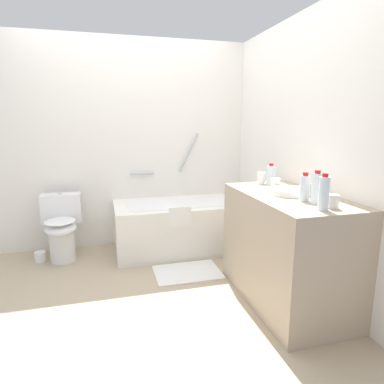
% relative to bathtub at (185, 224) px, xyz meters
% --- Properties ---
extents(ground_plane, '(3.79, 3.79, 0.00)m').
position_rel_bathtub_xyz_m(ground_plane, '(-0.59, -0.79, -0.29)').
color(ground_plane, tan).
extents(wall_back_tiled, '(3.19, 0.10, 2.30)m').
position_rel_bathtub_xyz_m(wall_back_tiled, '(-0.59, 0.41, 0.86)').
color(wall_back_tiled, white).
rests_on(wall_back_tiled, ground_plane).
extents(wall_right_mirror, '(0.10, 2.71, 2.30)m').
position_rel_bathtub_xyz_m(wall_right_mirror, '(0.86, -0.79, 0.86)').
color(wall_right_mirror, white).
rests_on(wall_right_mirror, ground_plane).
extents(bathtub, '(1.52, 0.73, 1.28)m').
position_rel_bathtub_xyz_m(bathtub, '(0.00, 0.00, 0.00)').
color(bathtub, white).
rests_on(bathtub, ground_plane).
extents(toilet, '(0.40, 0.51, 0.68)m').
position_rel_bathtub_xyz_m(toilet, '(-1.29, 0.05, 0.07)').
color(toilet, white).
rests_on(toilet, ground_plane).
extents(vanity_counter, '(0.61, 1.15, 0.86)m').
position_rel_bathtub_xyz_m(vanity_counter, '(0.50, -1.29, 0.15)').
color(vanity_counter, tan).
rests_on(vanity_counter, ground_plane).
extents(sink_basin, '(0.28, 0.28, 0.05)m').
position_rel_bathtub_xyz_m(sink_basin, '(0.50, -1.29, 0.60)').
color(sink_basin, white).
rests_on(sink_basin, vanity_counter).
extents(sink_faucet, '(0.12, 0.15, 0.08)m').
position_rel_bathtub_xyz_m(sink_faucet, '(0.67, -1.29, 0.61)').
color(sink_faucet, silver).
rests_on(sink_faucet, vanity_counter).
extents(water_bottle_0, '(0.07, 0.07, 0.23)m').
position_rel_bathtub_xyz_m(water_bottle_0, '(0.51, -1.59, 0.68)').
color(water_bottle_0, silver).
rests_on(water_bottle_0, vanity_counter).
extents(water_bottle_1, '(0.07, 0.07, 0.20)m').
position_rel_bathtub_xyz_m(water_bottle_1, '(0.49, -1.50, 0.67)').
color(water_bottle_1, silver).
rests_on(water_bottle_1, vanity_counter).
extents(water_bottle_2, '(0.07, 0.07, 0.23)m').
position_rel_bathtub_xyz_m(water_bottle_2, '(0.46, -1.75, 0.69)').
color(water_bottle_2, silver).
rests_on(water_bottle_2, vanity_counter).
extents(water_bottle_3, '(0.07, 0.07, 0.19)m').
position_rel_bathtub_xyz_m(water_bottle_3, '(0.55, -0.89, 0.66)').
color(water_bottle_3, silver).
rests_on(water_bottle_3, vanity_counter).
extents(drinking_glass_0, '(0.07, 0.07, 0.10)m').
position_rel_bathtub_xyz_m(drinking_glass_0, '(0.49, -0.83, 0.63)').
color(drinking_glass_0, white).
rests_on(drinking_glass_0, vanity_counter).
extents(drinking_glass_1, '(0.07, 0.07, 0.10)m').
position_rel_bathtub_xyz_m(drinking_glass_1, '(0.49, -1.10, 0.63)').
color(drinking_glass_1, white).
rests_on(drinking_glass_1, vanity_counter).
extents(drinking_glass_2, '(0.07, 0.07, 0.09)m').
position_rel_bathtub_xyz_m(drinking_glass_2, '(0.54, -1.72, 0.62)').
color(drinking_glass_2, white).
rests_on(drinking_glass_2, vanity_counter).
extents(drinking_glass_3, '(0.08, 0.08, 0.08)m').
position_rel_bathtub_xyz_m(drinking_glass_3, '(0.54, -1.00, 0.62)').
color(drinking_glass_3, white).
rests_on(drinking_glass_3, vanity_counter).
extents(bath_mat, '(0.62, 0.44, 0.01)m').
position_rel_bathtub_xyz_m(bath_mat, '(-0.13, -0.62, -0.28)').
color(bath_mat, white).
rests_on(bath_mat, ground_plane).
extents(toilet_paper_roll, '(0.11, 0.11, 0.10)m').
position_rel_bathtub_xyz_m(toilet_paper_roll, '(-1.52, 0.03, -0.24)').
color(toilet_paper_roll, white).
rests_on(toilet_paper_roll, ground_plane).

